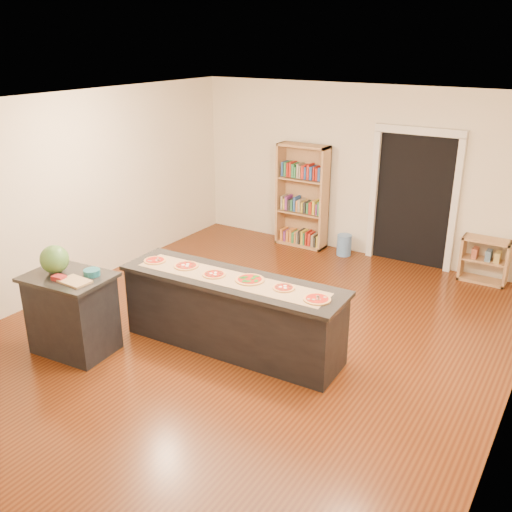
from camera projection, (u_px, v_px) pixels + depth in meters
The scene contains 18 objects.
room at pixel (247, 229), 6.60m from camera, with size 6.00×7.00×2.80m.
doorway at pixel (414, 191), 8.97m from camera, with size 1.40×0.09×2.21m.
kitchen_island at pixel (232, 313), 6.68m from camera, with size 2.73×0.74×0.90m.
side_counter at pixel (72, 313), 6.61m from camera, with size 0.97×0.71×0.96m.
bookshelf at pixel (302, 196), 9.87m from camera, with size 0.89×0.32×1.79m, color tan.
low_shelf at pixel (484, 260), 8.55m from camera, with size 0.69×0.29×0.69m, color tan.
waste_bin at pixel (344, 245), 9.66m from camera, with size 0.25×0.25×0.36m, color #5782C2.
kraft_paper at pixel (230, 279), 6.50m from camera, with size 2.37×0.43×0.00m, color olive.
watermelon at pixel (54, 259), 6.47m from camera, with size 0.33×0.33×0.33m, color #144214.
cutting_board at pixel (75, 281), 6.26m from camera, with size 0.34×0.23×0.02m, color tan.
package_red at pixel (59, 278), 6.32m from camera, with size 0.14×0.10×0.05m, color maroon.
package_teal at pixel (92, 272), 6.44m from camera, with size 0.19×0.19×0.07m, color #195966.
pizza_a at pixel (155, 260), 7.00m from camera, with size 0.26×0.26×0.02m.
pizza_b at pixel (186, 266), 6.84m from camera, with size 0.29×0.29×0.02m.
pizza_c at pixel (214, 274), 6.59m from camera, with size 0.26×0.26×0.02m.
pizza_d at pixel (250, 280), 6.45m from camera, with size 0.32×0.32×0.02m.
pizza_e at pixel (284, 288), 6.24m from camera, with size 0.26×0.26×0.02m.
pizza_f at pixel (317, 299), 5.97m from camera, with size 0.30×0.30×0.02m.
Camera 1 is at (3.41, -5.26, 3.49)m, focal length 40.00 mm.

